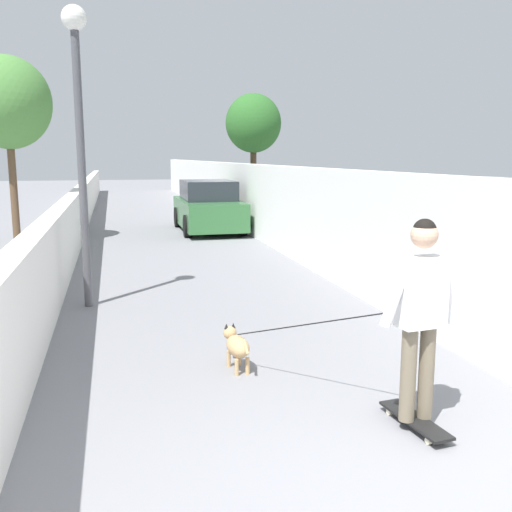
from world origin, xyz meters
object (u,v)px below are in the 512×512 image
tree_left_near (7,103)px  tree_right_mid (253,124)px  dog (238,345)px  lamp_post (78,106)px  skateboard (415,420)px  person_skateboarder (421,304)px  car_near (208,208)px

tree_left_near → tree_right_mid: bearing=-52.5°
tree_left_near → dog: size_ratio=2.36×
tree_left_near → lamp_post: bearing=-163.7°
tree_left_near → skateboard: size_ratio=5.82×
dog → tree_right_mid: bearing=-14.3°
tree_left_near → person_skateboarder: (-11.83, -4.89, -2.50)m
tree_left_near → dog: tree_left_near is taller
tree_right_mid → dog: 16.96m
skateboard → person_skateboarder: size_ratio=0.48×
tree_left_near → dog: 11.29m
tree_left_near → car_near: tree_left_near is taller
tree_right_mid → skateboard: (-17.83, 2.94, -3.41)m
tree_right_mid → dog: (-16.14, 4.11, -3.21)m
lamp_post → car_near: lamp_post is taller
car_near → person_skateboarder: bearing=178.3°
tree_left_near → tree_right_mid: (6.00, -7.83, -0.10)m
tree_right_mid → skateboard: 18.39m
skateboard → dog: (1.68, 1.18, 0.21)m
skateboard → lamp_post: bearing=30.4°
skateboard → car_near: bearing=-1.7°
tree_right_mid → car_near: tree_right_mid is taller
person_skateboarder → dog: (1.68, 1.18, -0.81)m
lamp_post → tree_left_near: bearing=16.3°
tree_left_near → skateboard: bearing=-157.5°
tree_left_near → skateboard: tree_left_near is taller
tree_right_mid → person_skateboarder: bearing=170.6°
person_skateboarder → car_near: size_ratio=0.43×
tree_left_near → tree_right_mid: size_ratio=1.03×
tree_right_mid → person_skateboarder: tree_right_mid is taller
dog → car_near: car_near is taller
lamp_post → skateboard: lamp_post is taller
tree_right_mid → lamp_post: tree_right_mid is taller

